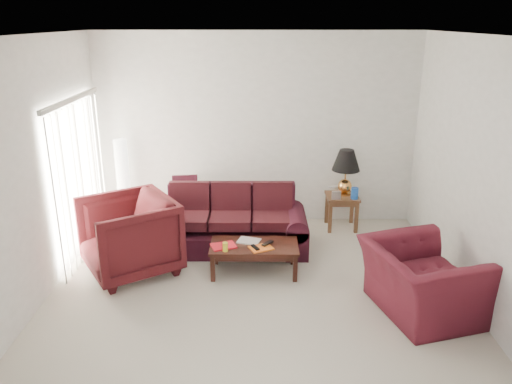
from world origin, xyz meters
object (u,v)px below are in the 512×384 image
armchair_right (421,281)px  end_table (341,212)px  armchair_left (129,236)px  floor_lamp (123,183)px  coffee_table (254,259)px  sofa (231,220)px

armchair_right → end_table: bearing=-4.5°
armchair_left → floor_lamp: bearing=163.6°
armchair_left → coffee_table: bearing=56.3°
end_table → floor_lamp: 3.46m
end_table → armchair_right: (0.50, -2.42, 0.12)m
floor_lamp → armchair_right: bearing=-32.1°
end_table → coffee_table: size_ratio=0.48×
floor_lamp → armchair_right: size_ratio=1.19×
armchair_right → floor_lamp: bearing=41.7°
floor_lamp → armchair_left: 1.60m
sofa → armchair_right: (2.21, -1.63, -0.05)m
end_table → armchair_right: armchair_right is taller
coffee_table → end_table: bearing=36.2°
end_table → armchair_right: 2.47m
floor_lamp → armchair_left: bearing=-73.6°
sofa → end_table: size_ratio=4.00×
coffee_table → armchair_left: bearing=167.7°
end_table → sofa: bearing=-155.4°
end_table → floor_lamp: floor_lamp is taller
end_table → armchair_left: 3.33m
end_table → armchair_right: bearing=-78.2°
sofa → end_table: 1.88m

